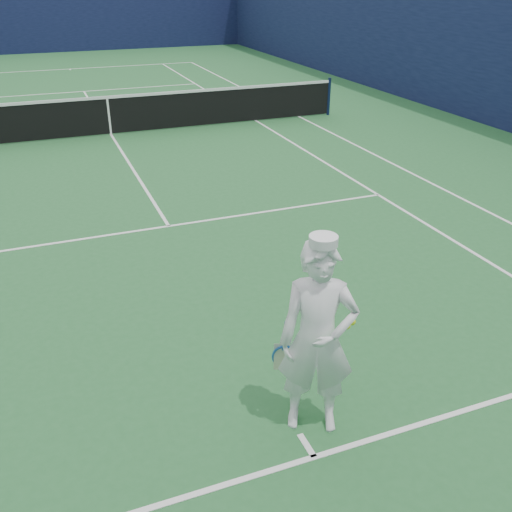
# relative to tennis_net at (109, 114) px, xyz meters

# --- Properties ---
(ground) EXTENTS (80.00, 80.00, 0.00)m
(ground) POSITION_rel_tennis_net_xyz_m (0.00, 0.00, -0.55)
(ground) COLOR #256230
(ground) RESTS_ON ground
(court_markings) EXTENTS (11.03, 23.83, 0.01)m
(court_markings) POSITION_rel_tennis_net_xyz_m (0.00, 0.00, -0.55)
(court_markings) COLOR white
(court_markings) RESTS_ON ground
(windscreen_fence) EXTENTS (20.12, 36.12, 4.00)m
(windscreen_fence) POSITION_rel_tennis_net_xyz_m (0.00, 0.00, 1.45)
(windscreen_fence) COLOR #0F1539
(windscreen_fence) RESTS_ON ground
(tennis_net) EXTENTS (12.88, 0.09, 1.07)m
(tennis_net) POSITION_rel_tennis_net_xyz_m (0.00, 0.00, 0.00)
(tennis_net) COLOR #141E4C
(tennis_net) RESTS_ON ground
(tennis_player) EXTENTS (0.82, 0.76, 1.97)m
(tennis_player) POSITION_rel_tennis_net_xyz_m (0.19, -11.48, 0.40)
(tennis_player) COLOR white
(tennis_player) RESTS_ON ground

